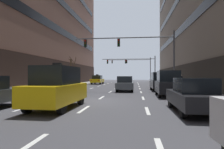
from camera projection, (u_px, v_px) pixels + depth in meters
The scene contains 40 objects.
ground_plane at pixel (96, 101), 12.39m from camera, with size 120.00×120.00×0.00m, color #424247.
sidewalk_right at pixel (220, 102), 11.47m from camera, with size 2.87×80.00×0.14m, color gray.
lane_stripe_l1_s3 at pixel (25, 108), 9.79m from camera, with size 0.16×2.00×0.01m, color silver.
lane_stripe_l1_s4 at pixel (62, 97), 14.75m from camera, with size 0.16×2.00×0.01m, color silver.
lane_stripe_l1_s5 at pixel (81, 91), 19.71m from camera, with size 0.16×2.00×0.01m, color silver.
lane_stripe_l1_s6 at pixel (92, 88), 24.68m from camera, with size 0.16×2.00×0.01m, color silver.
lane_stripe_l1_s7 at pixel (99, 86), 29.64m from camera, with size 0.16×2.00×0.01m, color silver.
lane_stripe_l1_s8 at pixel (104, 85), 34.60m from camera, with size 0.16×2.00×0.01m, color silver.
lane_stripe_l1_s9 at pixel (108, 83), 39.57m from camera, with size 0.16×2.00×0.01m, color silver.
lane_stripe_l1_s10 at pixel (111, 82), 44.53m from camera, with size 0.16×2.00×0.01m, color silver.
lane_stripe_l2_s2 at pixel (27, 147), 4.45m from camera, with size 0.16×2.00×0.01m, color silver.
lane_stripe_l2_s3 at pixel (84, 109), 9.41m from camera, with size 0.16×2.00×0.01m, color silver.
lane_stripe_l2_s4 at pixel (102, 97), 14.38m from camera, with size 0.16×2.00×0.01m, color silver.
lane_stripe_l2_s5 at pixel (110, 92), 19.34m from camera, with size 0.16×2.00×0.01m, color silver.
lane_stripe_l2_s6 at pixel (115, 88), 24.30m from camera, with size 0.16×2.00×0.01m, color silver.
lane_stripe_l2_s7 at pixel (119, 86), 29.27m from camera, with size 0.16×2.00×0.01m, color silver.
lane_stripe_l2_s8 at pixel (121, 85), 34.23m from camera, with size 0.16×2.00×0.01m, color silver.
lane_stripe_l2_s9 at pixel (123, 83), 39.19m from camera, with size 0.16×2.00×0.01m, color silver.
lane_stripe_l2_s10 at pixel (124, 83), 44.16m from camera, with size 0.16×2.00×0.01m, color silver.
lane_stripe_l3_s3 at pixel (147, 111), 9.04m from camera, with size 0.16×2.00×0.01m, color silver.
lane_stripe_l3_s4 at pixel (143, 98), 14.00m from camera, with size 0.16×2.00×0.01m, color silver.
lane_stripe_l3_s5 at pixel (141, 92), 18.97m from camera, with size 0.16×2.00×0.01m, color silver.
lane_stripe_l3_s6 at pixel (140, 89), 23.93m from camera, with size 0.16×2.00×0.01m, color silver.
lane_stripe_l3_s7 at pixel (139, 86), 28.89m from camera, with size 0.16×2.00×0.01m, color silver.
lane_stripe_l3_s8 at pixel (138, 85), 33.86m from camera, with size 0.16×2.00×0.01m, color silver.
lane_stripe_l3_s9 at pixel (138, 84), 38.82m from camera, with size 0.16×2.00×0.01m, color silver.
lane_stripe_l3_s10 at pixel (138, 83), 43.78m from camera, with size 0.16×2.00×0.01m, color silver.
taxi_driving_1 at pixel (97, 80), 36.53m from camera, with size 1.93×4.52×1.87m.
car_driving_2 at pixel (56, 82), 17.44m from camera, with size 1.93×4.35×2.08m.
taxi_driving_3 at pixel (57, 88), 9.63m from camera, with size 1.93×4.43×2.30m.
car_driving_4 at pixel (125, 84), 20.22m from camera, with size 1.88×4.27×1.58m.
car_parked_1 at pixel (194, 96), 8.56m from camera, with size 1.74×4.15×1.56m.
car_parked_2 at pixel (168, 84), 15.31m from camera, with size 1.87×4.27×2.04m.
car_parked_3 at pixel (159, 81), 20.95m from camera, with size 1.77×4.16×2.01m.
traffic_signal_0 at pixel (137, 48), 20.52m from camera, with size 10.71×0.35×6.27m.
traffic_signal_1 at pixel (135, 64), 39.88m from camera, with size 11.09×0.35×5.56m.
traffic_signal_2 at pixel (135, 64), 51.80m from camera, with size 11.62×0.34×6.36m.
street_tree_2 at pixel (71, 71), 29.31m from camera, with size 1.06×1.86×4.37m.
pedestrian_0 at pixel (179, 80), 23.71m from camera, with size 0.48×0.33×1.59m.
pedestrian_1 at pixel (181, 80), 22.14m from camera, with size 0.48×0.33×1.66m.
Camera 1 is at (2.52, -12.18, 1.67)m, focal length 30.66 mm.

